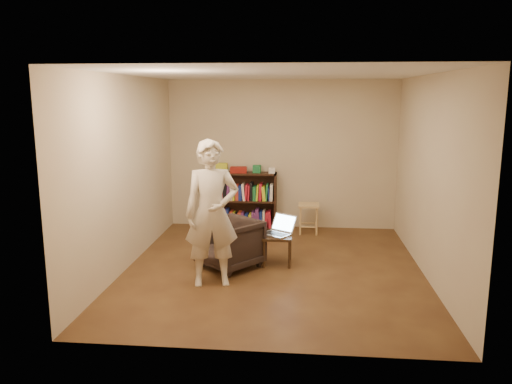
# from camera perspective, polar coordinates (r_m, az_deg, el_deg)

# --- Properties ---
(floor) EXTENTS (4.50, 4.50, 0.00)m
(floor) POSITION_cam_1_polar(r_m,az_deg,el_deg) (6.90, 2.00, -8.76)
(floor) COLOR #412514
(floor) RESTS_ON ground
(ceiling) EXTENTS (4.50, 4.50, 0.00)m
(ceiling) POSITION_cam_1_polar(r_m,az_deg,el_deg) (6.50, 2.15, 13.35)
(ceiling) COLOR silver
(ceiling) RESTS_ON wall_back
(wall_back) EXTENTS (4.00, 0.00, 4.00)m
(wall_back) POSITION_cam_1_polar(r_m,az_deg,el_deg) (8.80, 2.96, 4.27)
(wall_back) COLOR beige
(wall_back) RESTS_ON floor
(wall_left) EXTENTS (0.00, 4.50, 4.50)m
(wall_left) POSITION_cam_1_polar(r_m,az_deg,el_deg) (6.99, -14.54, 2.15)
(wall_left) COLOR beige
(wall_left) RESTS_ON floor
(wall_right) EXTENTS (0.00, 4.50, 4.50)m
(wall_right) POSITION_cam_1_polar(r_m,az_deg,el_deg) (6.76, 19.25, 1.59)
(wall_right) COLOR beige
(wall_right) RESTS_ON floor
(bookshelf) EXTENTS (1.20, 0.30, 1.00)m
(bookshelf) POSITION_cam_1_polar(r_m,az_deg,el_deg) (8.85, -1.56, -1.34)
(bookshelf) COLOR black
(bookshelf) RESTS_ON floor
(box_yellow) EXTENTS (0.20, 0.15, 0.16)m
(box_yellow) POSITION_cam_1_polar(r_m,az_deg,el_deg) (8.78, -3.94, 2.79)
(box_yellow) COLOR #CCD926
(box_yellow) RESTS_ON bookshelf
(red_cloth) EXTENTS (0.31, 0.24, 0.10)m
(red_cloth) POSITION_cam_1_polar(r_m,az_deg,el_deg) (8.73, -2.02, 2.55)
(red_cloth) COLOR maroon
(red_cloth) RESTS_ON bookshelf
(box_green) EXTENTS (0.14, 0.14, 0.13)m
(box_green) POSITION_cam_1_polar(r_m,az_deg,el_deg) (8.72, 0.11, 2.66)
(box_green) COLOR #1E733B
(box_green) RESTS_ON bookshelf
(box_white) EXTENTS (0.12, 0.12, 0.09)m
(box_white) POSITION_cam_1_polar(r_m,az_deg,el_deg) (8.66, 1.81, 2.46)
(box_white) COLOR white
(box_white) RESTS_ON bookshelf
(stool) EXTENTS (0.35, 0.35, 0.51)m
(stool) POSITION_cam_1_polar(r_m,az_deg,el_deg) (8.56, 6.04, -2.03)
(stool) COLOR tan
(stool) RESTS_ON floor
(armchair) EXTENTS (1.02, 1.03, 0.67)m
(armchair) POSITION_cam_1_polar(r_m,az_deg,el_deg) (6.87, -3.06, -5.91)
(armchair) COLOR black
(armchair) RESTS_ON floor
(side_table) EXTENTS (0.40, 0.40, 0.41)m
(side_table) POSITION_cam_1_polar(r_m,az_deg,el_deg) (7.00, 2.46, -5.53)
(side_table) COLOR black
(side_table) RESTS_ON floor
(laptop) EXTENTS (0.54, 0.54, 0.26)m
(laptop) POSITION_cam_1_polar(r_m,az_deg,el_deg) (7.04, 2.62, -4.36)
(laptop) COLOR #B2B3B7
(laptop) RESTS_ON side_table
(person) EXTENTS (0.74, 0.58, 1.82)m
(person) POSITION_cam_1_polar(r_m,az_deg,el_deg) (6.14, -5.07, -2.47)
(person) COLOR beige
(person) RESTS_ON floor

